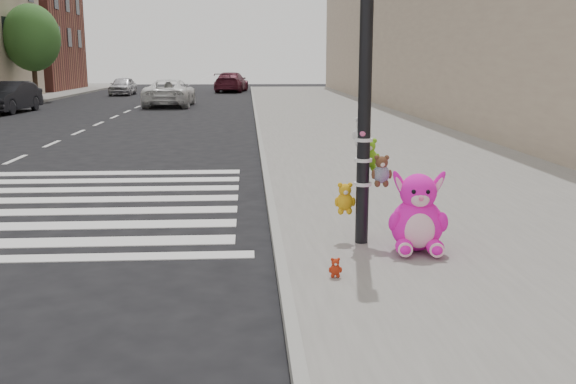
{
  "coord_description": "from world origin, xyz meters",
  "views": [
    {
      "loc": [
        1.19,
        -5.91,
        2.39
      ],
      "look_at": [
        1.69,
        2.04,
        0.75
      ],
      "focal_mm": 40.0,
      "sensor_mm": 36.0,
      "label": 1
    }
  ],
  "objects_px": {
    "car_white_near": "(170,93)",
    "red_teddy": "(335,268)",
    "car_dark_far": "(8,97)",
    "signal_pole": "(365,113)",
    "pink_bunny": "(418,218)"
  },
  "relations": [
    {
      "from": "pink_bunny",
      "to": "car_white_near",
      "type": "bearing_deg",
      "value": 109.36
    },
    {
      "from": "signal_pole",
      "to": "car_dark_far",
      "type": "bearing_deg",
      "value": 118.59
    },
    {
      "from": "signal_pole",
      "to": "car_dark_far",
      "type": "distance_m",
      "value": 25.96
    },
    {
      "from": "red_teddy",
      "to": "signal_pole",
      "type": "bearing_deg",
      "value": 70.19
    },
    {
      "from": "pink_bunny",
      "to": "signal_pole",
      "type": "bearing_deg",
      "value": 150.45
    },
    {
      "from": "signal_pole",
      "to": "pink_bunny",
      "type": "distance_m",
      "value": 1.42
    },
    {
      "from": "signal_pole",
      "to": "car_white_near",
      "type": "distance_m",
      "value": 27.22
    },
    {
      "from": "signal_pole",
      "to": "car_white_near",
      "type": "relative_size",
      "value": 0.79
    },
    {
      "from": "signal_pole",
      "to": "red_teddy",
      "type": "relative_size",
      "value": 18.61
    },
    {
      "from": "signal_pole",
      "to": "pink_bunny",
      "type": "xyz_separation_m",
      "value": [
        0.59,
        -0.43,
        -1.22
      ]
    },
    {
      "from": "pink_bunny",
      "to": "car_dark_far",
      "type": "relative_size",
      "value": 0.23
    },
    {
      "from": "car_dark_far",
      "to": "car_white_near",
      "type": "relative_size",
      "value": 0.86
    },
    {
      "from": "pink_bunny",
      "to": "car_white_near",
      "type": "relative_size",
      "value": 0.2
    },
    {
      "from": "car_white_near",
      "to": "red_teddy",
      "type": "bearing_deg",
      "value": 100.62
    },
    {
      "from": "pink_bunny",
      "to": "car_white_near",
      "type": "height_order",
      "value": "car_white_near"
    }
  ]
}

